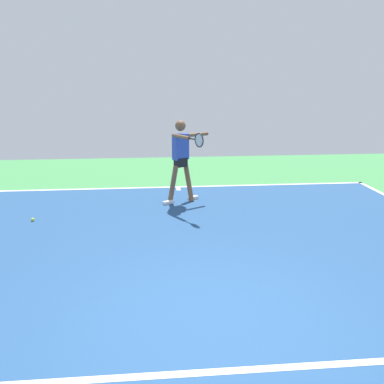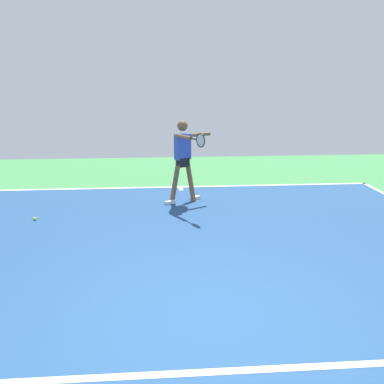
# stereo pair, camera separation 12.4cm
# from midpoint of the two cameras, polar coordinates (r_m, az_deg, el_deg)

# --- Properties ---
(ground_plane) EXTENTS (21.51, 21.51, 0.00)m
(ground_plane) POSITION_cam_midpoint_polar(r_m,az_deg,el_deg) (5.23, 2.19, -16.93)
(ground_plane) COLOR #428E4C
(court_surface) EXTENTS (9.93, 13.01, 0.00)m
(court_surface) POSITION_cam_midpoint_polar(r_m,az_deg,el_deg) (5.23, 2.19, -16.91)
(court_surface) COLOR navy
(court_surface) RESTS_ON ground_plane
(court_line_baseline_near) EXTENTS (9.93, 0.10, 0.01)m
(court_line_baseline_near) POSITION_cam_midpoint_polar(r_m,az_deg,el_deg) (11.22, -2.19, 0.68)
(court_line_baseline_near) COLOR white
(court_line_baseline_near) RESTS_ON ground_plane
(court_line_service) EXTENTS (7.45, 0.10, 0.01)m
(court_line_service) POSITION_cam_midpoint_polar(r_m,az_deg,el_deg) (4.55, 3.70, -22.40)
(court_line_service) COLOR white
(court_line_service) RESTS_ON ground_plane
(court_line_centre_mark) EXTENTS (0.10, 0.30, 0.01)m
(court_line_centre_mark) POSITION_cam_midpoint_polar(r_m,az_deg,el_deg) (11.02, -2.13, 0.42)
(court_line_centre_mark) COLOR white
(court_line_centre_mark) RESTS_ON ground_plane
(tennis_player) EXTENTS (1.09, 1.42, 1.85)m
(tennis_player) POSITION_cam_midpoint_polar(r_m,az_deg,el_deg) (9.64, -1.72, 4.83)
(tennis_player) COLOR brown
(tennis_player) RESTS_ON ground_plane
(tennis_ball_far_corner) EXTENTS (0.07, 0.07, 0.07)m
(tennis_ball_far_corner) POSITION_cam_midpoint_polar(r_m,az_deg,el_deg) (9.15, -20.53, -3.40)
(tennis_ball_far_corner) COLOR #C6E53D
(tennis_ball_far_corner) RESTS_ON ground_plane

